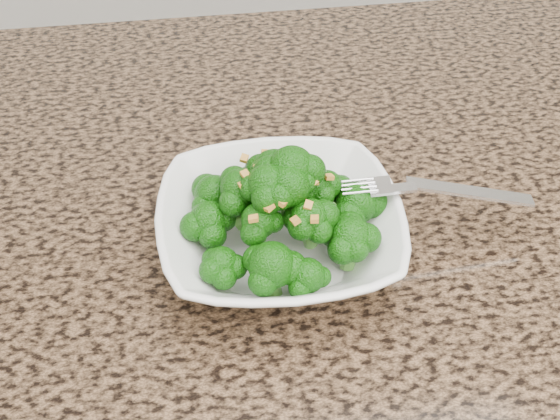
{
  "coord_description": "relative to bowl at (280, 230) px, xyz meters",
  "views": [
    {
      "loc": [
        -0.15,
        -0.1,
        1.35
      ],
      "look_at": [
        -0.08,
        0.35,
        0.95
      ],
      "focal_mm": 45.0,
      "sensor_mm": 36.0,
      "label": 1
    }
  ],
  "objects": [
    {
      "name": "broccoli_pile",
      "position": [
        0.0,
        0.0,
        0.06
      ],
      "size": [
        0.19,
        0.19,
        0.07
      ],
      "primitive_type": null,
      "color": "#13590A",
      "rests_on": "bowl"
    },
    {
      "name": "bowl",
      "position": [
        0.0,
        0.0,
        0.0
      ],
      "size": [
        0.22,
        0.22,
        0.05
      ],
      "primitive_type": "imported",
      "rotation": [
        0.0,
        0.0,
        -0.03
      ],
      "color": "white",
      "rests_on": "granite_counter"
    },
    {
      "name": "garlic_topping",
      "position": [
        0.0,
        0.0,
        0.1
      ],
      "size": [
        0.11,
        0.11,
        0.01
      ],
      "primitive_type": null,
      "color": "gold",
      "rests_on": "broccoli_pile"
    },
    {
      "name": "fork",
      "position": [
        0.11,
        0.0,
        0.03
      ],
      "size": [
        0.2,
        0.05,
        0.01
      ],
      "primitive_type": null,
      "rotation": [
        0.0,
        0.0,
        -0.11
      ],
      "color": "silver",
      "rests_on": "bowl"
    },
    {
      "name": "granite_counter",
      "position": [
        0.08,
        -0.05,
        -0.04
      ],
      "size": [
        1.64,
        1.04,
        0.03
      ],
      "primitive_type": "cube",
      "color": "brown",
      "rests_on": "cabinet"
    }
  ]
}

